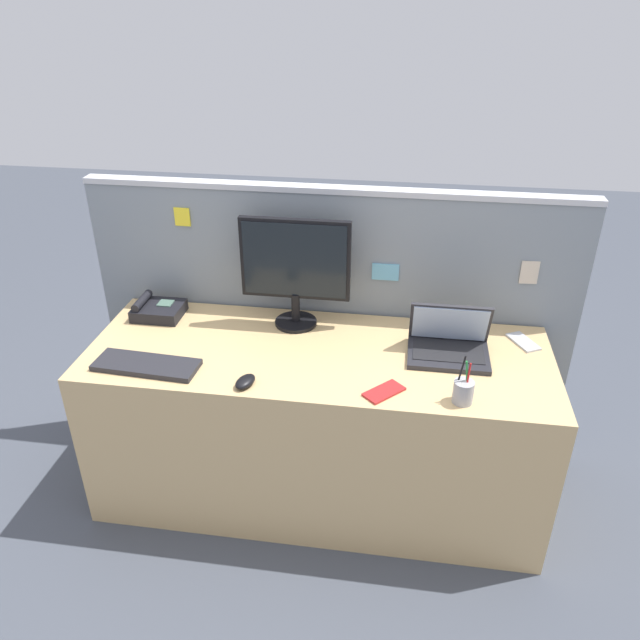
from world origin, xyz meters
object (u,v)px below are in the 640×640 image
desktop_monitor (295,266)px  computer_mouse_right_hand (245,381)px  pen_cup (463,391)px  desk_phone (157,310)px  laptop (449,342)px  cell_phone_silver_slab (523,342)px  cell_phone_red_case (384,392)px  keyboard_main (146,365)px

desktop_monitor → computer_mouse_right_hand: 0.57m
computer_mouse_right_hand → pen_cup: size_ratio=0.54×
desktop_monitor → computer_mouse_right_hand: desktop_monitor is taller
desktop_monitor → desk_phone: 0.67m
laptop → computer_mouse_right_hand: laptop is taller
laptop → computer_mouse_right_hand: (-0.75, -0.34, -0.03)m
desktop_monitor → laptop: desktop_monitor is taller
desktop_monitor → cell_phone_silver_slab: bearing=-1.7°
pen_cup → computer_mouse_right_hand: bearing=-179.0°
computer_mouse_right_hand → desktop_monitor: bearing=96.7°
desktop_monitor → cell_phone_red_case: desktop_monitor is taller
cell_phone_red_case → computer_mouse_right_hand: bearing=-133.4°
desk_phone → keyboard_main: (0.11, -0.41, -0.02)m
pen_cup → cell_phone_red_case: pen_cup is taller
computer_mouse_right_hand → cell_phone_red_case: bearing=21.2°
desktop_monitor → cell_phone_red_case: size_ratio=3.09×
desk_phone → computer_mouse_right_hand: size_ratio=2.09×
desktop_monitor → keyboard_main: 0.72m
computer_mouse_right_hand → cell_phone_silver_slab: size_ratio=0.66×
desktop_monitor → keyboard_main: desktop_monitor is taller
computer_mouse_right_hand → cell_phone_silver_slab: computer_mouse_right_hand is taller
computer_mouse_right_hand → desk_phone: bearing=156.4°
keyboard_main → laptop: bearing=17.3°
keyboard_main → cell_phone_red_case: size_ratio=2.63×
pen_cup → cell_phone_silver_slab: (0.27, 0.45, -0.04)m
keyboard_main → desktop_monitor: bearing=44.1°
desk_phone → keyboard_main: bearing=-74.4°
desktop_monitor → cell_phone_silver_slab: desktop_monitor is taller
laptop → cell_phone_silver_slab: laptop is taller
desktop_monitor → pen_cup: (0.69, -0.48, -0.23)m
cell_phone_red_case → keyboard_main: bearing=-138.4°
desktop_monitor → laptop: (0.65, -0.15, -0.22)m
desktop_monitor → laptop: size_ratio=1.49×
desk_phone → cell_phone_silver_slab: size_ratio=1.38×
computer_mouse_right_hand → cell_phone_red_case: computer_mouse_right_hand is taller
desk_phone → computer_mouse_right_hand: desk_phone is taller
desk_phone → cell_phone_red_case: size_ratio=1.36×
laptop → computer_mouse_right_hand: 0.82m
keyboard_main → desk_phone: bearing=109.2°
computer_mouse_right_hand → cell_phone_red_case: 0.51m
desktop_monitor → keyboard_main: bearing=-139.5°
desk_phone → cell_phone_red_case: bearing=-23.1°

